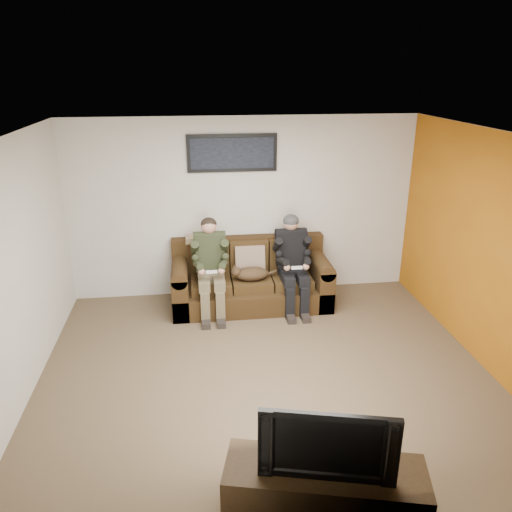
{
  "coord_description": "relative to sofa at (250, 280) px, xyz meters",
  "views": [
    {
      "loc": [
        -0.73,
        -4.71,
        3.22
      ],
      "look_at": [
        0.04,
        1.2,
        0.95
      ],
      "focal_mm": 35.0,
      "sensor_mm": 36.0,
      "label": 1
    }
  ],
  "objects": [
    {
      "name": "framed_poster",
      "position": [
        -0.2,
        0.39,
        1.76
      ],
      "size": [
        1.25,
        0.05,
        0.52
      ],
      "color": "black",
      "rests_on": "wall_back"
    },
    {
      "name": "accent_wall_right",
      "position": [
        2.45,
        -1.83,
        0.96
      ],
      "size": [
        0.0,
        4.5,
        4.5
      ],
      "primitive_type": "plane",
      "rotation": [
        1.57,
        0.0,
        -1.57
      ],
      "color": "#A25A10",
      "rests_on": "ground"
    },
    {
      "name": "person_left",
      "position": [
        -0.57,
        -0.19,
        0.39
      ],
      "size": [
        0.51,
        0.87,
        1.3
      ],
      "color": "brown",
      "rests_on": "sofa"
    },
    {
      "name": "throw_blanket",
      "position": [
        -0.67,
        0.28,
        0.56
      ],
      "size": [
        0.45,
        0.22,
        0.08
      ],
      "primitive_type": "cube",
      "color": "#C2B38E",
      "rests_on": "sofa"
    },
    {
      "name": "throw_pillow",
      "position": [
        0.0,
        0.04,
        0.3
      ],
      "size": [
        0.42,
        0.2,
        0.42
      ],
      "primitive_type": "cube",
      "rotation": [
        -0.21,
        0.0,
        0.0
      ],
      "color": "#8E725D",
      "rests_on": "sofa"
    },
    {
      "name": "wall_left",
      "position": [
        -2.54,
        -1.83,
        0.96
      ],
      "size": [
        0.0,
        4.5,
        4.5
      ],
      "primitive_type": "plane",
      "rotation": [
        1.57,
        0.0,
        1.57
      ],
      "color": "beige",
      "rests_on": "ground"
    },
    {
      "name": "floor",
      "position": [
        -0.04,
        -1.83,
        -0.34
      ],
      "size": [
        5.0,
        5.0,
        0.0
      ],
      "primitive_type": "plane",
      "color": "brown",
      "rests_on": "ground"
    },
    {
      "name": "ceiling",
      "position": [
        -0.04,
        -1.83,
        2.26
      ],
      "size": [
        5.0,
        5.0,
        0.0
      ],
      "primitive_type": "plane",
      "rotation": [
        3.14,
        0.0,
        0.0
      ],
      "color": "silver",
      "rests_on": "ground"
    },
    {
      "name": "television",
      "position": [
        0.1,
        -3.78,
        0.41
      ],
      "size": [
        0.98,
        0.36,
        0.56
      ],
      "primitive_type": "imported",
      "rotation": [
        0.0,
        0.0,
        -0.25
      ],
      "color": "black",
      "rests_on": "tv_stand"
    },
    {
      "name": "person_right",
      "position": [
        0.57,
        -0.18,
        0.39
      ],
      "size": [
        0.51,
        0.86,
        1.31
      ],
      "color": "black",
      "rests_on": "sofa"
    },
    {
      "name": "cat",
      "position": [
        -0.03,
        -0.23,
        0.2
      ],
      "size": [
        0.66,
        0.26,
        0.24
      ],
      "color": "#4F361F",
      "rests_on": "sofa"
    },
    {
      "name": "sofa",
      "position": [
        0.0,
        0.0,
        0.0
      ],
      "size": [
        2.21,
        0.96,
        0.9
      ],
      "color": "#362310",
      "rests_on": "ground"
    },
    {
      "name": "tv_stand",
      "position": [
        0.1,
        -3.78,
        -0.11
      ],
      "size": [
        1.56,
        0.83,
        0.47
      ],
      "primitive_type": "cube",
      "rotation": [
        0.0,
        0.0,
        -0.25
      ],
      "color": "black",
      "rests_on": "ground"
    },
    {
      "name": "wall_front",
      "position": [
        -0.04,
        -4.08,
        0.96
      ],
      "size": [
        5.0,
        0.0,
        5.0
      ],
      "primitive_type": "plane",
      "rotation": [
        -1.57,
        0.0,
        0.0
      ],
      "color": "beige",
      "rests_on": "ground"
    },
    {
      "name": "wall_right",
      "position": [
        2.46,
        -1.83,
        0.96
      ],
      "size": [
        0.0,
        4.5,
        4.5
      ],
      "primitive_type": "plane",
      "rotation": [
        1.57,
        0.0,
        -1.57
      ],
      "color": "beige",
      "rests_on": "ground"
    },
    {
      "name": "wall_back",
      "position": [
        -0.04,
        0.42,
        0.96
      ],
      "size": [
        5.0,
        0.0,
        5.0
      ],
      "primitive_type": "plane",
      "rotation": [
        1.57,
        0.0,
        0.0
      ],
      "color": "beige",
      "rests_on": "ground"
    }
  ]
}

